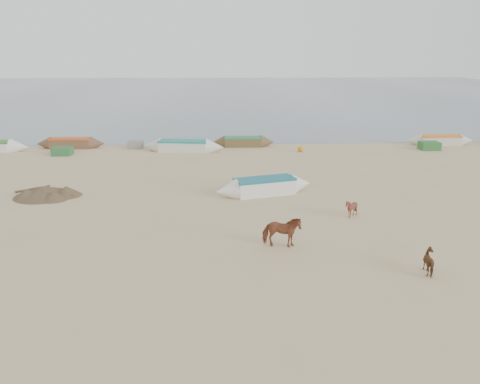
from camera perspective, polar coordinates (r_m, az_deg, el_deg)
name	(u,v)px	position (r m, az deg, el deg)	size (l,w,h in m)	color
ground	(244,243)	(19.29, 0.49, -6.22)	(140.00, 140.00, 0.00)	tan
sea	(225,91)	(100.06, -1.86, 12.16)	(160.00, 160.00, 0.00)	slate
cow_adult	(282,232)	(18.73, 5.08, -4.85)	(0.70, 1.54, 1.30)	brown
calf_front	(351,208)	(22.75, 13.40, -1.92)	(0.71, 0.80, 0.88)	#5F2A1E
calf_right	(432,262)	(17.91, 22.34, -7.90)	(0.84, 0.72, 0.85)	brown
near_canoe	(265,186)	(25.75, 3.01, 0.70)	(5.59, 1.22, 0.92)	white
debris_pile	(44,191)	(27.65, -22.78, 0.12)	(3.21, 3.21, 0.55)	brown
waterline_canoes	(135,144)	(39.28, -12.66, 5.75)	(49.78, 3.72, 0.89)	brown
beach_clutter	(290,146)	(38.28, 6.06, 5.60)	(45.90, 3.68, 0.64)	#2C6133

